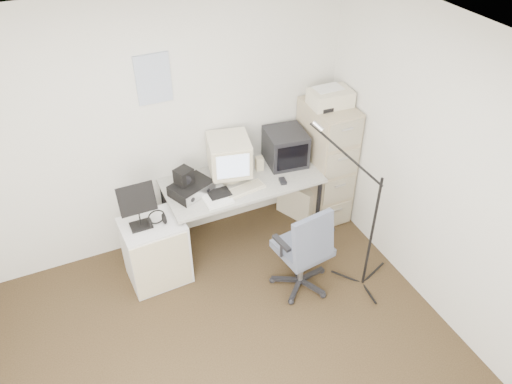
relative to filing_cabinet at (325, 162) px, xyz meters
name	(u,v)px	position (x,y,z in m)	size (l,w,h in m)	color
floor	(243,370)	(-1.58, -1.48, -0.66)	(3.60, 3.60, 0.01)	#2E2314
ceiling	(235,77)	(-1.58, -1.48, 1.85)	(3.60, 3.60, 0.01)	white
wall_back	(162,129)	(-1.58, 0.32, 0.60)	(3.60, 0.02, 2.50)	silver
wall_right	(456,188)	(0.22, -1.48, 0.60)	(0.02, 3.60, 2.50)	silver
wall_calendar	(153,79)	(-1.60, 0.31, 1.10)	(0.30, 0.02, 0.44)	white
filing_cabinet	(325,162)	(0.00, 0.00, 0.00)	(0.40, 0.60, 1.30)	tan
printer	(330,98)	(0.00, 0.02, 0.73)	(0.39, 0.27, 0.15)	#EDE6CD
desk	(243,209)	(-0.95, -0.03, -0.29)	(1.50, 0.70, 0.73)	beige
crt_monitor	(229,158)	(-1.04, 0.06, 0.29)	(0.38, 0.40, 0.42)	#EDE6CD
crt_tv	(285,147)	(-0.43, 0.08, 0.25)	(0.37, 0.40, 0.34)	black
desk_speaker	(259,163)	(-0.72, 0.06, 0.15)	(0.07, 0.07, 0.14)	beige
keyboard	(244,190)	(-1.00, -0.20, 0.09)	(0.40, 0.14, 0.02)	#EDE6CD
mouse	(283,181)	(-0.61, -0.23, 0.09)	(0.06, 0.10, 0.03)	black
radio_receiver	(191,188)	(-1.46, -0.03, 0.13)	(0.37, 0.26, 0.11)	black
radio_speaker	(184,176)	(-1.51, 0.01, 0.26)	(0.15, 0.14, 0.15)	black
papers	(215,196)	(-1.28, -0.18, 0.09)	(0.25, 0.34, 0.02)	white
pc_tower	(298,199)	(-0.26, 0.05, -0.45)	(0.19, 0.43, 0.40)	#EDE6CD
office_chair	(303,246)	(-0.73, -0.87, -0.17)	(0.56, 0.56, 0.97)	slate
side_cart	(156,251)	(-1.90, -0.22, -0.32)	(0.54, 0.43, 0.67)	silver
music_stand	(137,206)	(-1.99, -0.22, 0.25)	(0.31, 0.17, 0.45)	black
headphones	(157,220)	(-1.86, -0.26, 0.07)	(0.17, 0.17, 0.03)	black
mic_stand	(375,218)	(-0.18, -1.10, 0.14)	(0.02, 0.02, 1.59)	black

